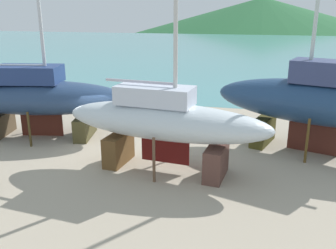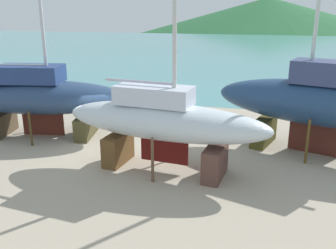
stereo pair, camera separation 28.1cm
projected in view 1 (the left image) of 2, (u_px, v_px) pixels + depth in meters
ground_plane at (91, 159)px, 16.98m from camera, size 43.35×43.35×0.00m
sea_water at (216, 49)px, 64.53m from camera, size 166.31×80.75×0.01m
headland_hill at (261, 27)px, 147.17m from camera, size 165.44×165.44×22.42m
sailboat_far_slipway at (38, 97)px, 19.51m from camera, size 9.76×4.61×15.18m
sailboat_large_starboard at (318, 101)px, 17.11m from camera, size 10.07×5.53×17.86m
sailboat_mid_port at (164, 121)px, 15.30m from camera, size 9.05×3.27×12.69m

